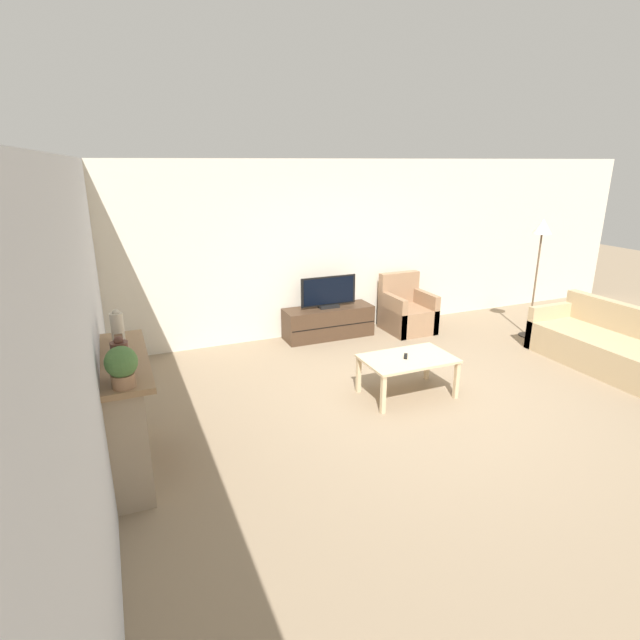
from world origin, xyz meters
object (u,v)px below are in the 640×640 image
(mantel_clock, at_px, (119,344))
(remote, at_px, (406,356))
(mantel_vase_centre_left, at_px, (120,353))
(tv, at_px, (328,293))
(armchair, at_px, (406,313))
(floor_lamp, at_px, (541,238))
(couch, at_px, (612,348))
(potted_plant, at_px, (122,365))
(coffee_table, at_px, (408,362))
(mantel_vase_right, at_px, (117,327))
(mantel_vase_left, at_px, (121,359))
(fireplace, at_px, (126,413))
(tv_stand, at_px, (328,322))

(mantel_clock, relative_size, remote, 1.02)
(mantel_vase_centre_left, distance_m, tv, 4.07)
(armchair, distance_m, floor_lamp, 2.32)
(tv, height_order, couch, tv)
(potted_plant, height_order, coffee_table, potted_plant)
(floor_lamp, bearing_deg, mantel_vase_right, -171.50)
(mantel_vase_centre_left, relative_size, couch, 0.09)
(potted_plant, xyz_separation_m, tv, (3.06, 3.16, -0.53))
(mantel_vase_right, relative_size, floor_lamp, 0.17)
(mantel_vase_right, distance_m, potted_plant, 1.06)
(potted_plant, distance_m, tv, 4.43)
(mantel_vase_left, bearing_deg, mantel_clock, 89.92)
(mantel_vase_left, xyz_separation_m, coffee_table, (3.08, 0.73, -0.80))
(mantel_vase_right, bearing_deg, tv, 34.50)
(mantel_vase_left, height_order, mantel_vase_centre_left, mantel_vase_left)
(potted_plant, height_order, tv, potted_plant)
(mantel_vase_right, relative_size, potted_plant, 0.99)
(tv, bearing_deg, potted_plant, -134.06)
(mantel_vase_centre_left, xyz_separation_m, couch, (6.06, 0.04, -0.88))
(mantel_clock, height_order, armchair, mantel_clock)
(mantel_vase_right, xyz_separation_m, remote, (3.06, -0.12, -0.73))
(tv, distance_m, couch, 4.00)
(fireplace, relative_size, coffee_table, 1.38)
(remote, bearing_deg, mantel_vase_right, -148.16)
(couch, distance_m, floor_lamp, 1.90)
(mantel_vase_centre_left, xyz_separation_m, mantel_vase_right, (0.00, 0.55, 0.06))
(tv, relative_size, armchair, 0.99)
(fireplace, bearing_deg, armchair, 28.16)
(remote, relative_size, floor_lamp, 0.08)
(mantel_vase_centre_left, xyz_separation_m, tv, (3.06, 2.65, -0.44))
(fireplace, xyz_separation_m, tv_stand, (3.07, 2.54, -0.30))
(couch, bearing_deg, mantel_vase_centre_left, -179.58)
(armchair, xyz_separation_m, couch, (1.69, -2.41, -0.02))
(mantel_clock, relative_size, couch, 0.07)
(mantel_vase_right, relative_size, armchair, 0.34)
(tv, bearing_deg, mantel_clock, -141.94)
(tv_stand, distance_m, tv, 0.47)
(couch, bearing_deg, tv_stand, 139.06)
(potted_plant, bearing_deg, floor_lamp, 18.01)
(remote, bearing_deg, mantel_vase_left, -132.06)
(mantel_clock, relative_size, coffee_table, 0.14)
(mantel_vase_centre_left, distance_m, tv_stand, 4.15)
(potted_plant, relative_size, coffee_table, 0.30)
(mantel_vase_centre_left, xyz_separation_m, mantel_clock, (0.00, 0.26, -0.01))
(mantel_vase_left, height_order, floor_lamp, floor_lamp)
(remote, bearing_deg, mantel_vase_centre_left, -137.98)
(tv_stand, distance_m, coffee_table, 2.26)
(mantel_vase_left, bearing_deg, floor_lamp, 16.43)
(mantel_clock, relative_size, armchair, 0.16)
(mantel_vase_centre_left, bearing_deg, coffee_table, 7.43)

